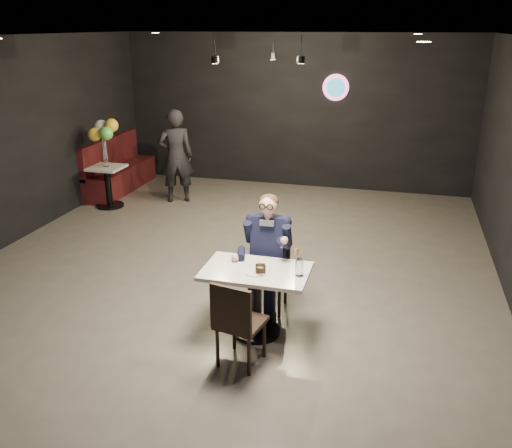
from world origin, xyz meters
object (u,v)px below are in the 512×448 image
(sundae_glass, at_px, (299,267))
(passerby, at_px, (176,156))
(side_table, at_px, (109,188))
(balloon_vase, at_px, (106,163))
(seated_man, at_px, (269,252))
(chair_far, at_px, (268,273))
(booth_bench, at_px, (120,165))
(chair_near, at_px, (241,321))
(main_table, at_px, (256,302))

(sundae_glass, xyz_separation_m, passerby, (-3.08, 4.13, 0.02))
(side_table, relative_size, balloon_vase, 5.10)
(seated_man, height_order, sundae_glass, seated_man)
(balloon_vase, height_order, passerby, passerby)
(chair_far, height_order, booth_bench, booth_bench)
(passerby, bearing_deg, chair_near, 92.78)
(chair_far, bearing_deg, seated_man, 0.00)
(chair_near, xyz_separation_m, booth_bench, (-4.00, 5.04, 0.06))
(side_table, bearing_deg, chair_far, -38.34)
(chair_far, xyz_separation_m, balloon_vase, (-3.70, 2.93, 0.36))
(main_table, distance_m, booth_bench, 6.01)
(main_table, xyz_separation_m, chair_near, (0.00, -0.56, 0.09))
(chair_near, bearing_deg, sundae_glass, 60.30)
(chair_far, xyz_separation_m, booth_bench, (-4.00, 3.93, 0.06))
(seated_man, distance_m, balloon_vase, 4.72)
(chair_far, bearing_deg, main_table, -90.00)
(main_table, xyz_separation_m, balloon_vase, (-3.70, 3.48, 0.44))
(chair_near, distance_m, side_table, 5.48)
(seated_man, bearing_deg, chair_far, 0.00)
(side_table, bearing_deg, sundae_glass, -40.08)
(chair_far, xyz_separation_m, sundae_glass, (0.46, -0.57, 0.38))
(main_table, bearing_deg, chair_near, -90.00)
(chair_near, distance_m, seated_man, 1.14)
(side_table, bearing_deg, passerby, 30.39)
(seated_man, bearing_deg, passerby, 126.41)
(chair_near, xyz_separation_m, sundae_glass, (0.46, 0.54, 0.38))
(chair_far, height_order, balloon_vase, chair_far)
(passerby, bearing_deg, booth_bench, -41.57)
(sundae_glass, height_order, booth_bench, booth_bench)
(sundae_glass, xyz_separation_m, booth_bench, (-4.46, 4.50, -0.32))
(chair_near, relative_size, passerby, 0.53)
(seated_man, xyz_separation_m, balloon_vase, (-3.70, 2.93, 0.10))
(sundae_glass, xyz_separation_m, side_table, (-4.16, 3.50, -0.49))
(chair_far, height_order, seated_man, seated_man)
(seated_man, distance_m, passerby, 4.43)
(main_table, relative_size, booth_bench, 0.53)
(chair_near, height_order, side_table, chair_near)
(booth_bench, bearing_deg, side_table, -73.30)
(sundae_glass, height_order, passerby, passerby)
(booth_bench, bearing_deg, sundae_glass, -45.26)
(seated_man, xyz_separation_m, side_table, (-3.70, 2.93, -0.36))
(main_table, distance_m, passerby, 4.90)
(chair_far, distance_m, seated_man, 0.26)
(balloon_vase, distance_m, passerby, 1.25)
(chair_far, distance_m, passerby, 4.44)
(passerby, bearing_deg, sundae_glass, 100.15)
(main_table, height_order, sundae_glass, sundae_glass)
(side_table, bearing_deg, balloon_vase, 0.00)
(sundae_glass, relative_size, booth_bench, 0.09)
(chair_near, bearing_deg, main_table, 100.86)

